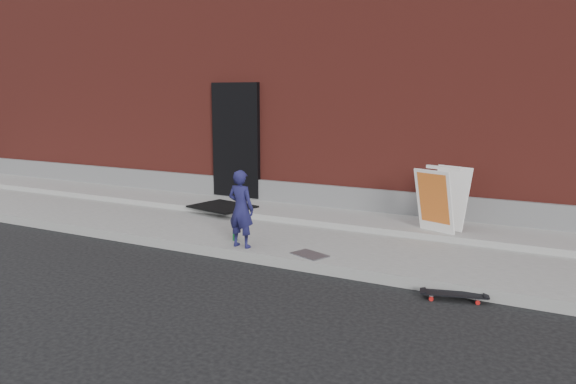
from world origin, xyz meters
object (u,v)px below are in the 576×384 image
Objects in this scene: skateboard at (454,295)px; soda_can at (235,236)px; pizza_sign at (441,199)px; child at (241,209)px.

skateboard is 3.39m from soda_can.
soda_can is at bearing -148.44° from pizza_sign.
child reaches higher than soda_can.
soda_can is (-0.28, 0.26, -0.49)m from child.
pizza_sign reaches higher than skateboard.
child is 1.13× the size of pizza_sign.
pizza_sign is at bearing 31.56° from soda_can.
skateboard is at bearing -73.09° from pizza_sign.
child is 8.13× the size of soda_can.
pizza_sign reaches higher than soda_can.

